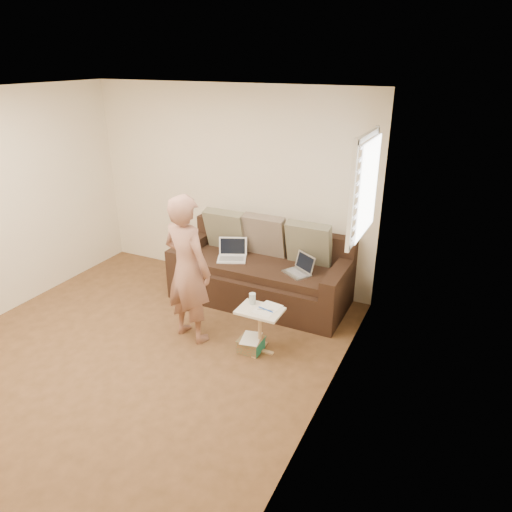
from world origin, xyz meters
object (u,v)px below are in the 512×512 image
(laptop_silver, at_px, (297,274))
(person, at_px, (188,269))
(sofa, at_px, (260,270))
(drinking_glass, at_px, (252,299))
(laptop_white, at_px, (232,260))
(side_table, at_px, (260,330))
(striped_box, at_px, (251,344))

(laptop_silver, relative_size, person, 0.19)
(sofa, height_order, drinking_glass, sofa)
(sofa, height_order, person, person)
(laptop_silver, bearing_deg, laptop_white, -149.84)
(laptop_white, relative_size, side_table, 0.71)
(person, bearing_deg, laptop_white, -76.27)
(laptop_silver, distance_m, striped_box, 1.07)
(laptop_white, xyz_separation_m, striped_box, (0.76, -0.99, -0.44))
(drinking_glass, bearing_deg, laptop_white, 129.48)
(person, distance_m, striped_box, 1.05)
(side_table, distance_m, drinking_glass, 0.34)
(laptop_white, xyz_separation_m, person, (0.03, -1.02, 0.31))
(person, height_order, side_table, person)
(laptop_silver, bearing_deg, side_table, -60.63)
(side_table, distance_m, striped_box, 0.20)
(person, bearing_deg, laptop_silver, -118.99)
(laptop_white, bearing_deg, striped_box, -76.27)
(person, xyz_separation_m, side_table, (0.82, 0.07, -0.57))
(drinking_glass, height_order, striped_box, drinking_glass)
(laptop_white, height_order, side_table, laptop_white)
(laptop_silver, distance_m, laptop_white, 0.89)
(side_table, bearing_deg, drinking_glass, 148.50)
(laptop_silver, height_order, laptop_white, laptop_white)
(side_table, bearing_deg, sofa, 115.10)
(laptop_silver, bearing_deg, striped_box, -65.54)
(sofa, relative_size, person, 1.33)
(side_table, bearing_deg, laptop_silver, 87.17)
(sofa, relative_size, striped_box, 8.90)
(striped_box, bearing_deg, drinking_glass, 108.71)
(laptop_white, relative_size, drinking_glass, 2.97)
(striped_box, bearing_deg, person, -177.69)
(striped_box, bearing_deg, laptop_silver, 82.27)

